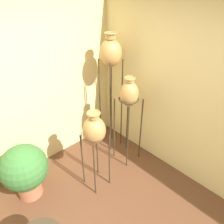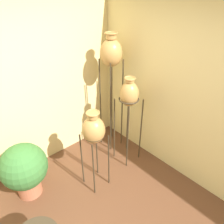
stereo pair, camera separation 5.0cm
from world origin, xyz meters
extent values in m
cube|color=beige|center=(0.00, 1.81, 1.35)|extent=(7.55, 0.06, 2.70)
cube|color=beige|center=(1.81, 0.00, 1.35)|extent=(0.06, 7.55, 2.70)
cylinder|color=#382D1E|center=(1.33, 1.20, 0.80)|extent=(0.02, 0.02, 1.60)
cylinder|color=#382D1E|center=(1.59, 1.20, 0.80)|extent=(0.02, 0.02, 1.60)
cylinder|color=#382D1E|center=(1.33, 1.46, 0.80)|extent=(0.02, 0.02, 1.60)
cylinder|color=#382D1E|center=(1.59, 1.46, 0.80)|extent=(0.02, 0.02, 1.60)
torus|color=#382D1E|center=(1.46, 1.33, 1.60)|extent=(0.27, 0.27, 0.02)
ellipsoid|color=#B28447|center=(1.46, 1.33, 1.69)|extent=(0.33, 0.33, 0.41)
cylinder|color=#B28447|center=(1.46, 1.33, 1.93)|extent=(0.15, 0.15, 0.08)
torus|color=#B28447|center=(1.46, 1.33, 1.97)|extent=(0.19, 0.19, 0.02)
cylinder|color=#382D1E|center=(1.25, 0.73, 0.56)|extent=(0.02, 0.02, 1.12)
cylinder|color=#382D1E|center=(1.55, 0.73, 0.56)|extent=(0.02, 0.02, 1.12)
cylinder|color=#382D1E|center=(1.25, 1.03, 0.56)|extent=(0.02, 0.02, 1.12)
cylinder|color=#382D1E|center=(1.55, 1.03, 0.56)|extent=(0.02, 0.02, 1.12)
torus|color=#382D1E|center=(1.40, 0.88, 1.12)|extent=(0.30, 0.30, 0.02)
ellipsoid|color=#B28447|center=(1.40, 0.88, 1.21)|extent=(0.27, 0.27, 0.38)
cylinder|color=#B28447|center=(1.40, 0.88, 1.42)|extent=(0.12, 0.12, 0.05)
torus|color=#B28447|center=(1.40, 0.88, 1.45)|extent=(0.16, 0.16, 0.02)
cylinder|color=#382D1E|center=(0.54, 0.66, 0.44)|extent=(0.02, 0.02, 0.88)
cylinder|color=#382D1E|center=(0.80, 0.66, 0.44)|extent=(0.02, 0.02, 0.88)
cylinder|color=#382D1E|center=(0.54, 0.92, 0.44)|extent=(0.02, 0.02, 0.88)
cylinder|color=#382D1E|center=(0.80, 0.92, 0.44)|extent=(0.02, 0.02, 0.88)
torus|color=#382D1E|center=(0.67, 0.79, 0.88)|extent=(0.27, 0.27, 0.02)
ellipsoid|color=#B28447|center=(0.67, 0.79, 0.97)|extent=(0.30, 0.30, 0.38)
cylinder|color=#B28447|center=(0.67, 0.79, 1.19)|extent=(0.13, 0.13, 0.07)
torus|color=#B28447|center=(0.67, 0.79, 1.23)|extent=(0.18, 0.18, 0.02)
cylinder|color=#B26647|center=(-0.14, 1.28, 0.14)|extent=(0.33, 0.33, 0.27)
torus|color=#B26647|center=(-0.14, 1.28, 0.27)|extent=(0.36, 0.36, 0.02)
sphere|color=#387033|center=(-0.14, 1.28, 0.50)|extent=(0.63, 0.63, 0.63)
camera|label=1|loc=(-0.71, -1.01, 2.62)|focal=35.00mm
camera|label=2|loc=(-0.67, -1.05, 2.62)|focal=35.00mm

